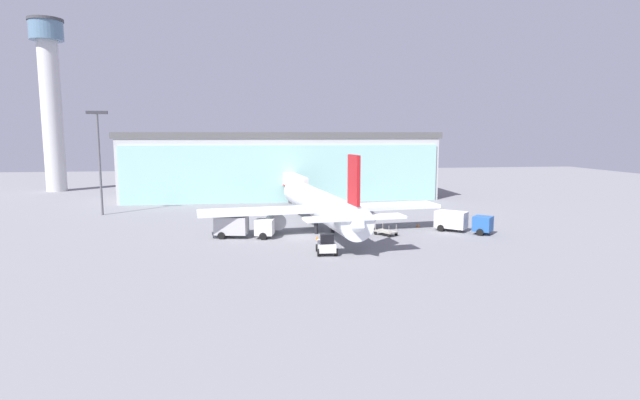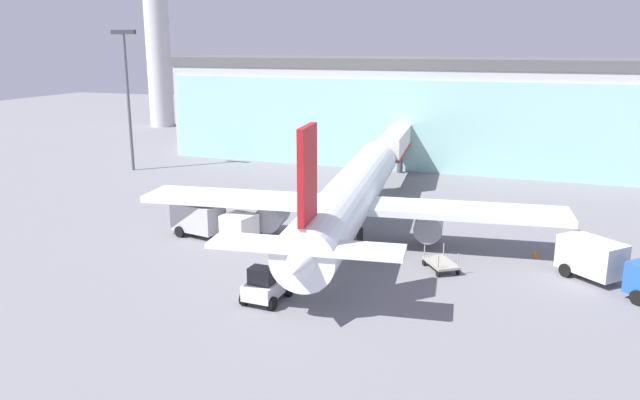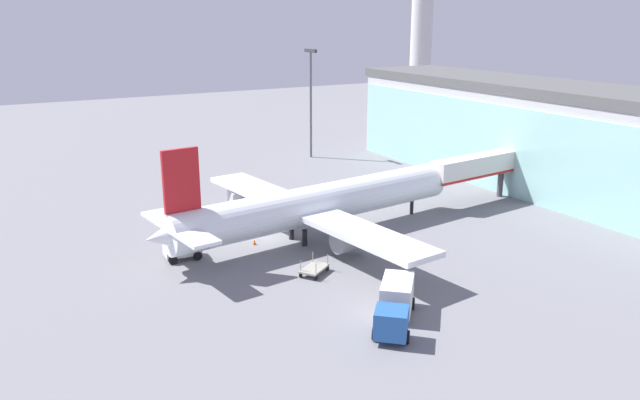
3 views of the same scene
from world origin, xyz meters
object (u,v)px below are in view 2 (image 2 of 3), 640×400
(control_tower, at_px, (155,4))
(airplane, at_px, (350,198))
(apron_light_mast, at_px, (127,87))
(safety_cone_wingtip, at_px, (535,254))
(fuel_truck, at_px, (610,264))
(baggage_cart, at_px, (441,263))
(safety_cone_nose, at_px, (308,258))
(jet_bridge, at_px, (396,143))
(catering_truck, at_px, (211,220))
(pushback_tug, at_px, (266,286))

(control_tower, xyz_separation_m, airplane, (52.46, -54.76, -18.22))
(apron_light_mast, xyz_separation_m, safety_cone_wingtip, (46.54, -17.48, -9.66))
(control_tower, height_order, safety_cone_wingtip, control_tower)
(fuel_truck, relative_size, safety_cone_wingtip, 12.54)
(safety_cone_wingtip, bearing_deg, airplane, -178.15)
(baggage_cart, xyz_separation_m, safety_cone_nose, (-9.09, -1.49, -0.23))
(jet_bridge, bearing_deg, safety_cone_wingtip, -150.97)
(catering_truck, distance_m, pushback_tug, 13.47)
(jet_bridge, height_order, catering_truck, jet_bridge)
(pushback_tug, distance_m, safety_cone_wingtip, 20.31)
(jet_bridge, xyz_separation_m, baggage_cart, (9.12, -26.76, -3.79))
(airplane, bearing_deg, pushback_tug, 167.85)
(apron_light_mast, distance_m, airplane, 37.88)
(control_tower, distance_m, airplane, 77.99)
(jet_bridge, height_order, pushback_tug, jet_bridge)
(control_tower, xyz_separation_m, safety_cone_nose, (51.15, -60.67, -21.36))
(jet_bridge, bearing_deg, apron_light_mast, 92.37)
(jet_bridge, height_order, baggage_cart, jet_bridge)
(fuel_truck, height_order, safety_cone_nose, fuel_truck)
(apron_light_mast, bearing_deg, pushback_tug, -44.64)
(pushback_tug, distance_m, safety_cone_nose, 7.25)
(airplane, bearing_deg, jet_bridge, -3.09)
(safety_cone_nose, height_order, safety_cone_wingtip, same)
(jet_bridge, xyz_separation_m, fuel_truck, (19.59, -26.04, -2.82))
(control_tower, xyz_separation_m, catering_truck, (42.06, -57.97, -20.17))
(catering_truck, bearing_deg, safety_cone_nose, -3.71)
(catering_truck, xyz_separation_m, baggage_cart, (18.18, -1.21, -0.97))
(catering_truck, relative_size, baggage_cart, 2.36)
(airplane, xyz_separation_m, safety_cone_nose, (-1.31, -5.91, -3.14))
(apron_light_mast, bearing_deg, fuel_truck, -22.98)
(pushback_tug, xyz_separation_m, safety_cone_wingtip, (15.10, 13.57, -0.70))
(baggage_cart, xyz_separation_m, pushback_tug, (-9.07, -8.71, 0.47))
(apron_light_mast, bearing_deg, safety_cone_nose, -37.18)
(fuel_truck, relative_size, baggage_cart, 2.14)
(apron_light_mast, bearing_deg, catering_truck, -43.42)
(control_tower, height_order, pushback_tug, control_tower)
(fuel_truck, xyz_separation_m, pushback_tug, (-19.54, -9.42, -0.49))
(control_tower, relative_size, apron_light_mast, 2.29)
(airplane, bearing_deg, safety_cone_nose, 160.98)
(jet_bridge, distance_m, control_tower, 62.97)
(control_tower, xyz_separation_m, baggage_cart, (60.24, -59.18, -21.14))
(catering_truck, bearing_deg, apron_light_mast, 149.41)
(catering_truck, xyz_separation_m, safety_cone_nose, (9.09, -2.70, -1.19))
(jet_bridge, relative_size, control_tower, 0.34)
(catering_truck, height_order, pushback_tug, catering_truck)
(jet_bridge, relative_size, safety_cone_nose, 23.57)
(fuel_truck, bearing_deg, catering_truck, -138.94)
(baggage_cart, bearing_deg, catering_truck, 52.57)
(control_tower, xyz_separation_m, pushback_tug, (51.17, -67.88, -20.66))
(apron_light_mast, height_order, baggage_cart, apron_light_mast)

